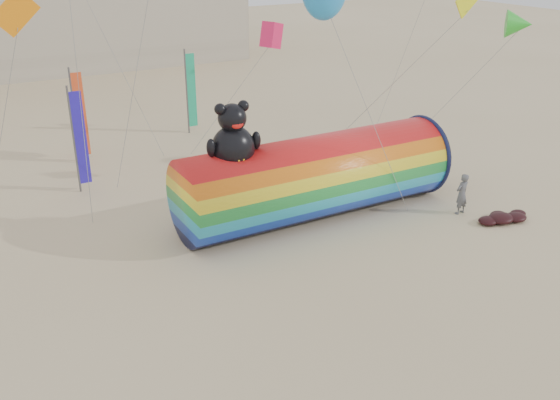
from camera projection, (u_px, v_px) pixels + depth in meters
ground at (288, 277)px, 22.83m from camera, size 160.00×160.00×0.00m
windsock_assembly at (315, 175)px, 27.10m from camera, size 12.42×3.78×5.72m
kite_handler at (462, 194)px, 27.59m from camera, size 0.74×0.54×1.88m
fabric_bundle at (503, 218)px, 27.14m from camera, size 2.62×1.35×0.41m
festival_banners at (121, 113)px, 33.56m from camera, size 8.84×6.47×5.20m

